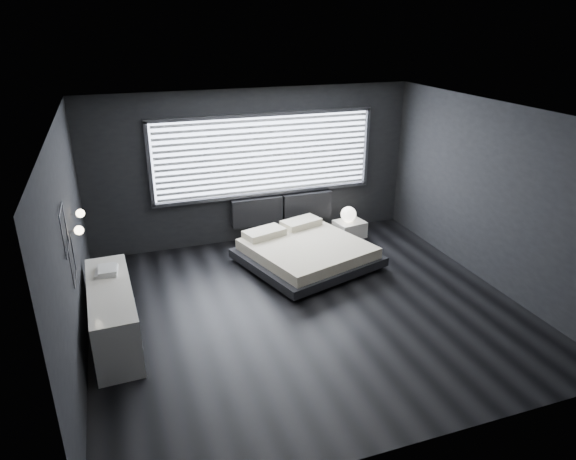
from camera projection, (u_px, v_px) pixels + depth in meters
name	position (u px, v px, depth m)	size (l,w,h in m)	color
room	(309.00, 219.00, 6.93)	(6.04, 6.00, 2.80)	black
window	(265.00, 155.00, 9.26)	(4.14, 0.09, 1.52)	white
headboard	(282.00, 209.00, 9.70)	(1.96, 0.16, 0.52)	black
sconce_near	(79.00, 230.00, 6.02)	(0.18, 0.11, 0.11)	silver
sconce_far	(80.00, 213.00, 6.54)	(0.18, 0.11, 0.11)	silver
wall_art_upper	(64.00, 230.00, 5.37)	(0.01, 0.48, 0.48)	#47474C
wall_art_lower	(72.00, 261.00, 5.77)	(0.01, 0.48, 0.48)	#47474C
bed	(306.00, 251.00, 8.71)	(2.45, 2.39, 0.51)	black
nightstand	(350.00, 229.00, 9.86)	(0.53, 0.45, 0.31)	white
orb_lamp	(348.00, 214.00, 9.75)	(0.29, 0.29, 0.29)	white
dresser	(113.00, 313.00, 6.61)	(0.61, 1.94, 0.77)	white
book_stack	(107.00, 270.00, 6.82)	(0.31, 0.39, 0.07)	silver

